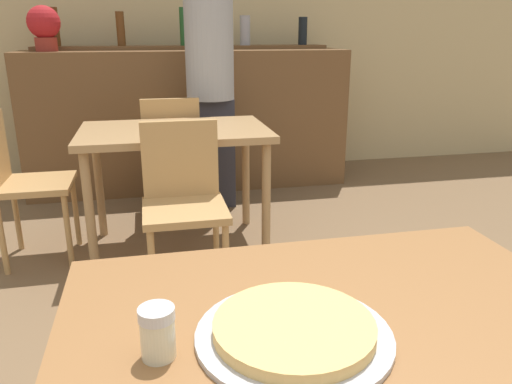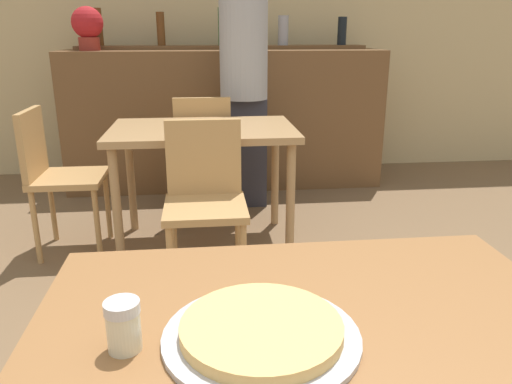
% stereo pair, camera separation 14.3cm
% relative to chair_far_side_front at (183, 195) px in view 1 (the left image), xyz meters
% --- Properties ---
extents(wall_back, '(8.00, 0.05, 2.80)m').
position_rel_chair_far_side_front_xyz_m(wall_back, '(0.20, 2.35, 0.89)').
color(wall_back, '#D1B784').
rests_on(wall_back, ground_plane).
extents(dining_table_near, '(1.09, 0.81, 0.74)m').
position_rel_chair_far_side_front_xyz_m(dining_table_near, '(0.20, -1.58, 0.15)').
color(dining_table_near, brown).
rests_on(dining_table_near, ground_plane).
extents(dining_table_far, '(1.08, 0.71, 0.74)m').
position_rel_chair_far_side_front_xyz_m(dining_table_far, '(-0.00, 0.53, 0.14)').
color(dining_table_far, '#A87F51').
rests_on(dining_table_far, ground_plane).
extents(bar_counter, '(2.60, 0.56, 1.13)m').
position_rel_chair_far_side_front_xyz_m(bar_counter, '(0.20, 1.84, 0.06)').
color(bar_counter, brown).
rests_on(bar_counter, ground_plane).
extents(bar_back_shelf, '(2.39, 0.24, 0.33)m').
position_rel_chair_far_side_front_xyz_m(bar_back_shelf, '(0.17, 1.98, 0.68)').
color(bar_back_shelf, brown).
rests_on(bar_back_shelf, bar_counter).
extents(chair_far_side_front, '(0.40, 0.40, 0.86)m').
position_rel_chair_far_side_front_xyz_m(chair_far_side_front, '(0.00, 0.00, 0.00)').
color(chair_far_side_front, tan).
rests_on(chair_far_side_front, ground_plane).
extents(chair_far_side_back, '(0.40, 0.40, 0.86)m').
position_rel_chair_far_side_front_xyz_m(chair_far_side_back, '(0.00, 1.06, 0.00)').
color(chair_far_side_back, tan).
rests_on(chair_far_side_back, ground_plane).
extents(chair_far_side_left, '(0.40, 0.40, 0.86)m').
position_rel_chair_far_side_front_xyz_m(chair_far_side_left, '(-0.86, 0.53, 0.00)').
color(chair_far_side_left, tan).
rests_on(chair_far_side_left, ground_plane).
extents(pizza_tray, '(0.36, 0.36, 0.04)m').
position_rel_chair_far_side_front_xyz_m(pizza_tray, '(0.09, -1.59, 0.25)').
color(pizza_tray, '#B7B7BC').
rests_on(pizza_tray, dining_table_near).
extents(cheese_shaker, '(0.06, 0.06, 0.09)m').
position_rel_chair_far_side_front_xyz_m(cheese_shaker, '(-0.15, -1.59, 0.28)').
color(cheese_shaker, beige).
rests_on(cheese_shaker, dining_table_near).
extents(person_standing, '(0.34, 0.34, 1.69)m').
position_rel_chair_far_side_front_xyz_m(person_standing, '(0.31, 1.26, 0.41)').
color(person_standing, '#2D2D38').
rests_on(person_standing, ground_plane).
extents(potted_plant, '(0.24, 0.24, 0.33)m').
position_rel_chair_far_side_front_xyz_m(potted_plant, '(-0.85, 1.79, 0.80)').
color(potted_plant, maroon).
rests_on(potted_plant, bar_counter).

